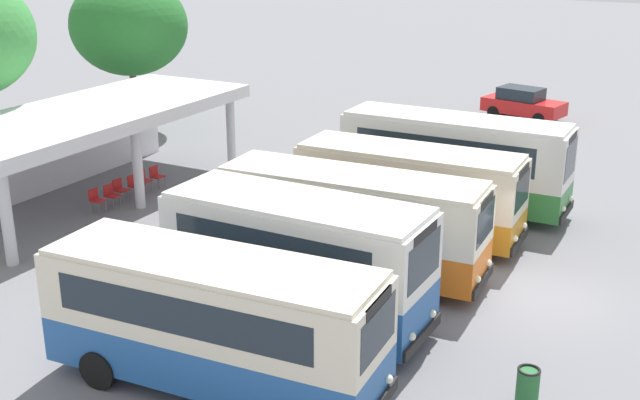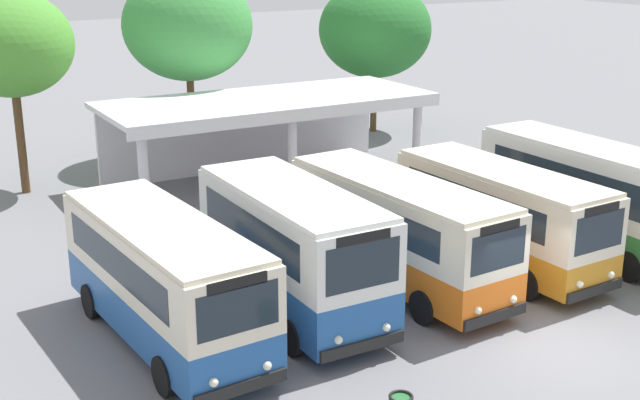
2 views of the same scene
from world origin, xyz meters
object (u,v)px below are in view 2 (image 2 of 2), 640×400
city_bus_nearest_orange (164,276)px  waiting_chair_far_end_seat (327,168)px  waiting_chair_end_by_column (254,179)px  waiting_chair_second_from_end (270,177)px  waiting_chair_fourth_seat (299,173)px  city_bus_fifth_blue (592,193)px  city_bus_middle_cream (398,227)px  waiting_chair_middle_seat (283,174)px  city_bus_second_in_row (293,246)px  waiting_chair_fifth_seat (311,170)px  city_bus_fourth_amber (501,213)px

city_bus_nearest_orange → waiting_chair_far_end_seat: (10.49, 10.24, -1.18)m
waiting_chair_end_by_column → waiting_chair_second_from_end: size_ratio=1.00×
waiting_chair_end_by_column → waiting_chair_fourth_seat: bearing=-2.7°
city_bus_fifth_blue → waiting_chair_end_by_column: (-6.35, 10.87, -1.31)m
city_bus_middle_cream → waiting_chair_middle_seat: 10.47m
city_bus_middle_cream → city_bus_fifth_blue: size_ratio=0.98×
city_bus_nearest_orange → city_bus_second_in_row: size_ratio=1.14×
city_bus_nearest_orange → waiting_chair_fifth_seat: 14.33m
waiting_chair_end_by_column → waiting_chair_fifth_seat: bearing=0.7°
waiting_chair_middle_seat → waiting_chair_fifth_seat: bearing=-0.7°
city_bus_fourth_amber → waiting_chair_fifth_seat: (-0.38, 10.61, -1.14)m
city_bus_nearest_orange → waiting_chair_end_by_column: (7.28, 10.31, -1.18)m
waiting_chair_fourth_seat → waiting_chair_second_from_end: bearing=-179.3°
waiting_chair_fifth_seat → waiting_chair_end_by_column: bearing=-179.3°
city_bus_fifth_blue → city_bus_second_in_row: bearing=177.4°
city_bus_middle_cream → waiting_chair_fifth_seat: size_ratio=9.19×
waiting_chair_second_from_end → waiting_chair_far_end_seat: size_ratio=1.00×
waiting_chair_end_by_column → waiting_chair_far_end_seat: 3.20m
waiting_chair_end_by_column → waiting_chair_second_from_end: (0.64, -0.11, 0.00)m
city_bus_second_in_row → waiting_chair_middle_seat: city_bus_second_in_row is taller
city_bus_nearest_orange → city_bus_second_in_row: city_bus_second_in_row is taller
waiting_chair_end_by_column → waiting_chair_fourth_seat: (1.92, -0.09, 0.00)m
waiting_chair_second_from_end → city_bus_fourth_amber: bearing=-77.6°
waiting_chair_middle_seat → waiting_chair_fourth_seat: 0.66m
waiting_chair_fourth_seat → waiting_chair_far_end_seat: (1.28, 0.02, 0.00)m
waiting_chair_second_from_end → waiting_chair_far_end_seat: 2.56m
city_bus_fourth_amber → waiting_chair_fifth_seat: bearing=92.1°
city_bus_second_in_row → city_bus_fourth_amber: 6.82m
city_bus_second_in_row → city_bus_fourth_amber: (6.82, -0.17, -0.19)m
city_bus_second_in_row → waiting_chair_fifth_seat: bearing=58.4°
waiting_chair_far_end_seat → waiting_chair_fifth_seat: bearing=171.1°
waiting_chair_second_from_end → waiting_chair_far_end_seat: (2.56, 0.04, 0.00)m
city_bus_fifth_blue → waiting_chair_fourth_seat: (-4.43, 10.78, -1.31)m
city_bus_fourth_amber → waiting_chair_far_end_seat: (0.26, 10.51, -1.14)m
city_bus_nearest_orange → city_bus_fourth_amber: 10.23m
city_bus_nearest_orange → waiting_chair_second_from_end: size_ratio=8.98×
city_bus_fourth_amber → waiting_chair_far_end_seat: 10.58m
city_bus_second_in_row → waiting_chair_second_from_end: 11.33m
waiting_chair_far_end_seat → city_bus_fourth_amber: bearing=-91.4°
waiting_chair_end_by_column → city_bus_fourth_amber: bearing=-74.5°
city_bus_second_in_row → waiting_chair_fifth_seat: 12.34m
city_bus_second_in_row → waiting_chair_second_from_end: size_ratio=7.90×
city_bus_nearest_orange → waiting_chair_end_by_column: size_ratio=8.98×
city_bus_fifth_blue → waiting_chair_middle_seat: bearing=114.9°
city_bus_middle_cream → waiting_chair_second_from_end: bearing=83.8°
waiting_chair_end_by_column → waiting_chair_middle_seat: bearing=2.1°
city_bus_second_in_row → waiting_chair_end_by_column: bearing=69.6°
waiting_chair_end_by_column → waiting_chair_second_from_end: bearing=-9.7°
waiting_chair_fourth_seat → city_bus_nearest_orange: bearing=-132.0°
city_bus_fourth_amber → city_bus_fifth_blue: size_ratio=0.91×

